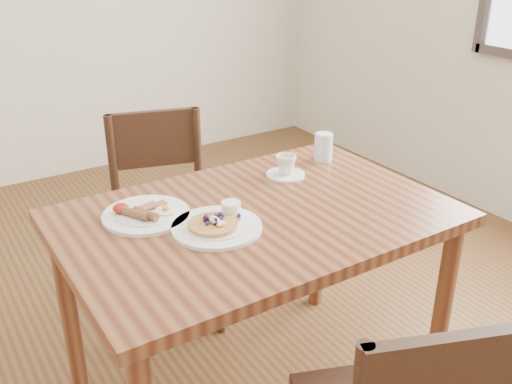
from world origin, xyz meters
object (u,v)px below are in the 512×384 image
Objects in this scene: dining_table at (256,240)px; teacup_saucer at (286,167)px; water_glass at (323,147)px; pancake_plate at (217,224)px; breakfast_plate at (145,214)px; chair_far at (163,209)px.

teacup_saucer reaches higher than dining_table.
dining_table is at bearing -142.42° from teacup_saucer.
pancake_plate is at bearing -156.30° from water_glass.
pancake_plate is 0.24m from breakfast_plate.
water_glass is (0.50, -0.42, 0.31)m from chair_far.
pancake_plate is at bearing -169.55° from dining_table.
chair_far is at bearing 93.21° from dining_table.
teacup_saucer is at bearing 3.54° from breakfast_plate.
chair_far is at bearing 139.60° from water_glass.
dining_table is 0.68m from chair_far.
teacup_saucer is (0.29, -0.47, 0.29)m from chair_far.
teacup_saucer is 1.33× the size of water_glass.
pancake_plate reaches higher than dining_table.
breakfast_plate is 1.93× the size of teacup_saucer.
chair_far is 0.63m from breakfast_plate.
chair_far reaches higher than pancake_plate.
chair_far is 3.26× the size of pancake_plate.
water_glass is at bearing 6.22° from breakfast_plate.
pancake_plate is at bearing -50.63° from breakfast_plate.
water_glass reaches higher than dining_table.
breakfast_plate reaches higher than dining_table.
breakfast_plate is 2.57× the size of water_glass.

